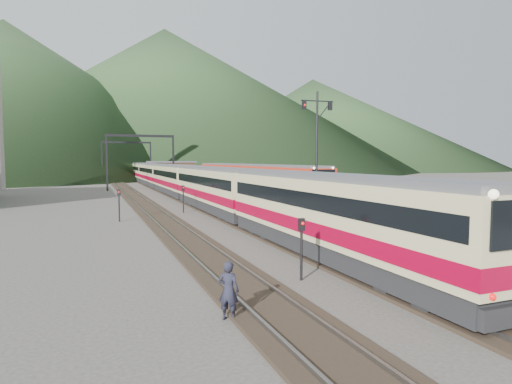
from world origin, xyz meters
name	(u,v)px	position (x,y,z in m)	size (l,w,h in m)	color
ground	(480,321)	(0.00, 0.00, 0.00)	(400.00, 400.00, 0.00)	#47423D
track_main	(182,198)	(0.00, 40.00, 0.07)	(2.60, 200.00, 0.23)	black
track_far	(137,199)	(-5.00, 40.00, 0.07)	(2.60, 200.00, 0.23)	black
track_second	(274,195)	(11.50, 40.00, 0.07)	(2.60, 200.00, 0.23)	black
platform	(234,194)	(5.60, 38.00, 0.50)	(8.00, 100.00, 1.00)	gray
gantry_near	(141,151)	(-2.85, 55.00, 5.59)	(9.55, 0.25, 8.00)	black
gantry_far	(127,154)	(-2.85, 80.00, 5.59)	(9.55, 0.25, 8.00)	black
station_shed	(171,169)	(5.60, 78.00, 2.57)	(9.40, 4.40, 3.10)	#4D3524
hill_a	(7,96)	(-40.00, 190.00, 30.00)	(180.00, 180.00, 60.00)	#26441E
hill_b	(165,99)	(30.00, 230.00, 37.50)	(220.00, 220.00, 75.00)	#26441E
hill_c	(312,124)	(110.00, 210.00, 25.00)	(160.00, 160.00, 50.00)	#26441E
main_train	(174,180)	(0.00, 44.77, 1.86)	(2.67, 91.74, 3.26)	#CEC389
second_train	(248,175)	(11.50, 49.34, 2.13)	(3.12, 42.42, 3.81)	red
signal_mast	(317,140)	(3.78, 15.78, 5.66)	(2.20, 0.33, 7.69)	black
short_signal_a	(301,241)	(-2.71, 5.30, 1.46)	(0.25, 0.20, 2.27)	black
short_signal_b	(183,195)	(-2.64, 26.52, 1.46)	(0.24, 0.18, 2.27)	black
short_signal_c	(119,201)	(-7.90, 23.23, 1.46)	(0.24, 0.19, 2.27)	black
worker	(229,291)	(-6.34, 2.57, 0.82)	(0.60, 0.39, 1.64)	#1F1F2D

